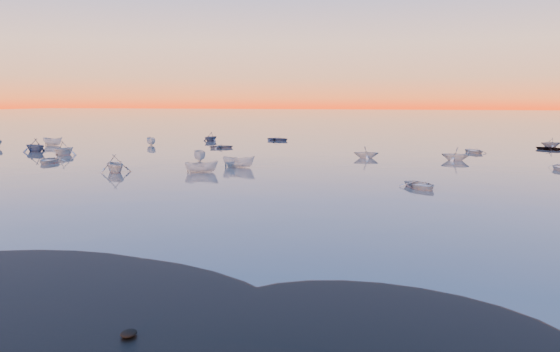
% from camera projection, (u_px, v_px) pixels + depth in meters
% --- Properties ---
extents(ground, '(600.00, 600.00, 0.00)m').
position_uv_depth(ground, '(360.00, 135.00, 117.92)').
color(ground, '#696057').
rests_on(ground, ground).
extents(mud_lobes, '(140.00, 6.00, 0.07)m').
position_uv_depth(mud_lobes, '(99.00, 304.00, 20.84)').
color(mud_lobes, black).
rests_on(mud_lobes, ground).
extents(moored_fleet, '(124.00, 58.00, 1.20)m').
position_uv_depth(moored_fleet, '(325.00, 158.00, 72.74)').
color(moored_fleet, silver).
rests_on(moored_fleet, ground).
extents(boat_near_left, '(4.74, 3.24, 1.09)m').
position_uv_depth(boat_near_left, '(49.00, 163.00, 66.86)').
color(boat_near_left, silver).
rests_on(boat_near_left, ground).
extents(boat_near_center, '(1.66, 3.88, 1.34)m').
position_uv_depth(boat_near_center, '(239.00, 167.00, 62.52)').
color(boat_near_center, silver).
rests_on(boat_near_center, ground).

